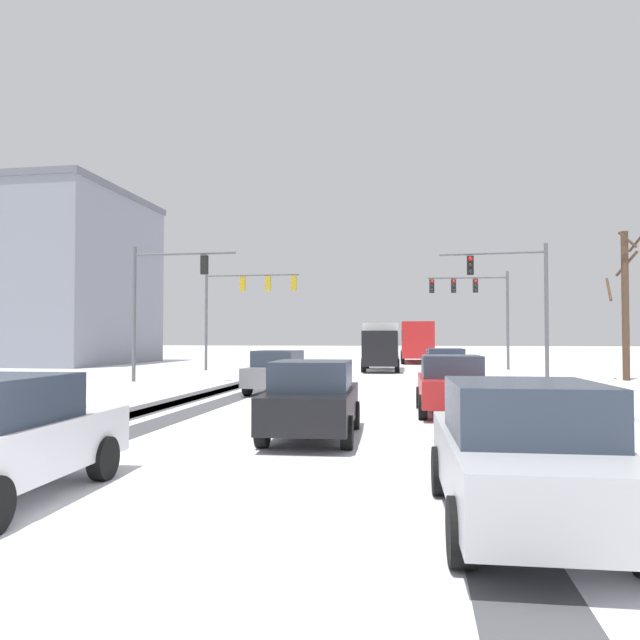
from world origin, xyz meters
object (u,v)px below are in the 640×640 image
traffic_signal_far_right (476,298)px  car_grey_second (279,372)px  office_building_far_left_block (20,279)px  box_truck_delivery (381,345)px  car_red_third (451,384)px  bus_oncoming (416,339)px  traffic_signal_far_left (243,296)px  traffic_signal_near_right (517,290)px  car_silver_sixth (523,454)px  car_black_fourth (313,399)px  traffic_signal_near_left (161,290)px  bare_tree_sidewalk_far (626,300)px  car_blue_lead (445,366)px

traffic_signal_far_right → car_grey_second: bearing=-115.9°
office_building_far_left_block → box_truck_delivery: bearing=-10.8°
car_grey_second → traffic_signal_far_right: bearing=64.1°
car_red_third → bus_oncoming: 35.40m
bus_oncoming → box_truck_delivery: bus_oncoming is taller
traffic_signal_far_right → car_grey_second: size_ratio=1.55×
traffic_signal_far_left → office_building_far_left_block: bearing=160.7°
traffic_signal_near_right → car_silver_sixth: traffic_signal_near_right is taller
car_grey_second → car_black_fourth: 10.25m
traffic_signal_far_right → car_black_fourth: traffic_signal_far_right is taller
car_black_fourth → traffic_signal_near_right: bearing=67.8°
traffic_signal_near_right → car_grey_second: size_ratio=1.55×
traffic_signal_near_left → traffic_signal_near_right: same height
traffic_signal_far_right → traffic_signal_near_left: bearing=-139.1°
car_red_third → traffic_signal_far_left: bearing=120.7°
traffic_signal_far_right → office_building_far_left_block: office_building_far_left_block is taller
car_silver_sixth → box_truck_delivery: 31.95m
traffic_signal_far_left → bus_oncoming: (10.94, 15.27, -2.80)m
car_black_fourth → traffic_signal_far_left: bearing=109.8°
traffic_signal_near_right → car_red_third: size_ratio=1.57×
box_truck_delivery → car_black_fourth: bearing=-89.8°
bare_tree_sidewalk_far → office_building_far_left_block: bearing=163.1°
traffic_signal_near_left → car_grey_second: (6.90, -4.80, -3.55)m
car_blue_lead → car_grey_second: (-6.44, -5.45, 0.00)m
box_truck_delivery → car_blue_lead: bearing=-72.2°
car_black_fourth → box_truck_delivery: (-0.10, 26.25, 0.82)m
car_blue_lead → box_truck_delivery: size_ratio=0.56×
traffic_signal_near_left → bus_oncoming: bearing=64.5°
traffic_signal_near_left → bare_tree_sidewalk_far: bare_tree_sidewalk_far is taller
traffic_signal_far_right → traffic_signal_near_left: (-15.96, -13.84, -0.40)m
traffic_signal_far_left → car_blue_lead: bearing=-37.3°
traffic_signal_far_left → office_building_far_left_block: 22.42m
car_red_third → car_blue_lead: bearing=88.2°
traffic_signal_far_left → car_black_fourth: bearing=-70.2°
office_building_far_left_block → car_red_third: bearing=-39.8°
traffic_signal_far_right → car_red_third: (-2.94, -23.97, -3.95)m
traffic_signal_near_left → car_grey_second: bearing=-34.8°
traffic_signal_far_left → traffic_signal_near_right: bearing=-26.8°
traffic_signal_far_right → traffic_signal_far_left: (-14.86, -3.87, 0.03)m
car_red_third → car_black_fourth: bearing=-124.7°
bare_tree_sidewalk_far → office_building_far_left_block: (-42.25, 12.84, 2.93)m
bare_tree_sidewalk_far → car_red_third: bearing=-122.4°
car_blue_lead → traffic_signal_far_right: bearing=78.8°
car_black_fourth → office_building_far_left_block: 44.16m
traffic_signal_far_right → car_red_third: traffic_signal_far_right is taller
car_blue_lead → office_building_far_left_block: (-33.31, 16.69, 6.10)m
car_red_third → box_truck_delivery: 22.03m
car_silver_sixth → bus_oncoming: size_ratio=0.37×
traffic_signal_near_left → car_silver_sixth: size_ratio=1.57×
car_blue_lead → car_silver_sixth: bearing=-90.3°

